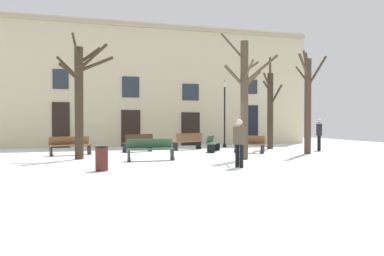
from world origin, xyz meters
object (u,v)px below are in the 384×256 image
at_px(tree_foreground, 270,107).
at_px(tree_near_facade, 308,101).
at_px(tree_right_of_center, 245,96).
at_px(bench_back_to_back_right, 70,145).
at_px(bench_facing_shops, 250,144).
at_px(person_crossing_plaza, 319,133).
at_px(tree_center, 80,95).
at_px(bench_near_center_tree, 150,149).
at_px(bench_near_lamp, 138,143).
at_px(person_by_shop_door, 239,141).
at_px(bench_back_to_back_left, 213,143).
at_px(litter_bin, 102,159).
at_px(bench_by_litter_bin, 188,141).
at_px(streetlamp, 225,106).

bearing_deg(tree_foreground, tree_near_facade, -86.68).
xyz_separation_m(tree_right_of_center, bench_back_to_back_right, (-7.18, 3.95, -2.20)).
bearing_deg(bench_facing_shops, person_crossing_plaza, 49.02).
bearing_deg(bench_back_to_back_right, tree_near_facade, -27.96).
distance_m(tree_center, tree_near_facade, 10.74).
height_order(bench_near_center_tree, bench_near_lamp, bench_near_lamp).
bearing_deg(person_by_shop_door, tree_right_of_center, 122.39).
xyz_separation_m(tree_center, tree_near_facade, (10.73, -0.45, -0.10)).
relative_size(bench_back_to_back_left, person_by_shop_door, 1.03).
xyz_separation_m(tree_near_facade, bench_facing_shops, (-2.54, 1.22, -2.15)).
bearing_deg(litter_bin, person_by_shop_door, -5.62).
distance_m(tree_foreground, bench_by_litter_bin, 5.23).
relative_size(litter_bin, person_crossing_plaza, 0.45).
bearing_deg(tree_foreground, litter_bin, -144.06).
xyz_separation_m(bench_near_center_tree, person_by_shop_door, (2.60, -3.04, 0.45)).
height_order(tree_right_of_center, person_by_shop_door, tree_right_of_center).
relative_size(streetlamp, bench_by_litter_bin, 2.19).
relative_size(tree_right_of_center, person_by_shop_door, 3.22).
xyz_separation_m(bench_back_to_back_right, person_crossing_plaza, (12.85, -1.02, 0.50)).
xyz_separation_m(tree_foreground, litter_bin, (-9.75, -7.07, -2.04)).
height_order(litter_bin, person_by_shop_door, person_by_shop_door).
relative_size(tree_near_facade, bench_by_litter_bin, 2.60).
bearing_deg(bench_near_lamp, streetlamp, 179.81).
distance_m(bench_back_to_back_right, bench_facing_shops, 8.78).
xyz_separation_m(bench_back_to_back_right, bench_facing_shops, (8.70, -1.17, -0.02)).
relative_size(tree_right_of_center, bench_facing_shops, 3.75).
relative_size(person_crossing_plaza, person_by_shop_door, 1.04).
height_order(streetlamp, bench_back_to_back_right, streetlamp).
height_order(tree_right_of_center, person_crossing_plaza, tree_right_of_center).
distance_m(streetlamp, bench_near_lamp, 6.27).
relative_size(tree_foreground, streetlamp, 1.25).
bearing_deg(bench_back_to_back_right, bench_back_to_back_left, -15.48).
bearing_deg(tree_center, bench_by_litter_bin, 32.01).
relative_size(litter_bin, bench_back_to_back_right, 0.41).
bearing_deg(tree_foreground, tree_center, -163.95).
xyz_separation_m(streetlamp, bench_by_litter_bin, (-2.71, -1.34, -2.04)).
bearing_deg(bench_back_to_back_right, bench_near_center_tree, -61.96).
height_order(tree_near_facade, tree_right_of_center, tree_right_of_center).
xyz_separation_m(bench_facing_shops, person_by_shop_door, (-2.82, -5.26, 0.48)).
relative_size(litter_bin, bench_by_litter_bin, 0.42).
bearing_deg(person_crossing_plaza, bench_near_center_tree, 125.52).
xyz_separation_m(tree_center, bench_near_center_tree, (2.77, -1.46, -2.22)).
height_order(bench_near_center_tree, bench_by_litter_bin, bench_by_litter_bin).
xyz_separation_m(bench_near_center_tree, bench_back_to_back_right, (-3.28, 3.40, -0.00)).
xyz_separation_m(bench_back_to_back_left, person_crossing_plaza, (5.71, -1.08, 0.51)).
distance_m(litter_bin, person_crossing_plaza, 12.60).
relative_size(bench_near_center_tree, person_crossing_plaza, 1.12).
relative_size(bench_back_to_back_left, person_crossing_plaza, 0.99).
bearing_deg(bench_back_to_back_left, litter_bin, 165.72).
bearing_deg(bench_back_to_back_right, litter_bin, -93.82).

